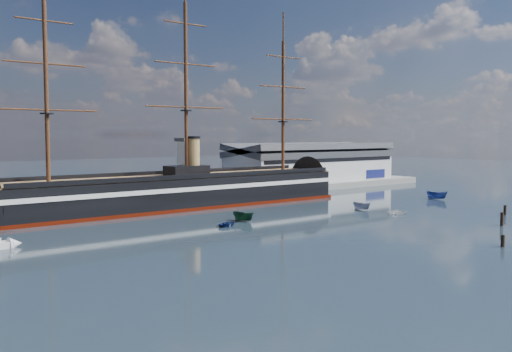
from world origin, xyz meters
TOP-DOWN VIEW (x-y plane):
  - ground at (0.00, 40.00)m, footprint 600.00×600.00m
  - quay at (10.00, 76.00)m, footprint 180.00×18.00m
  - warehouse at (58.00, 80.00)m, footprint 63.00×21.00m
  - quay_tower at (3.00, 73.00)m, footprint 5.00×5.00m
  - warship at (-9.12, 60.00)m, footprint 112.93×16.79m
  - motorboat_a at (-9.11, 32.49)m, footprint 6.59×3.47m
  - motorboat_b at (-15.38, 29.48)m, footprint 1.96×3.06m
  - motorboat_c at (23.46, 28.50)m, footprint 5.96×2.19m
  - motorboat_e at (24.48, 18.99)m, footprint 2.51×2.63m
  - motorboat_f at (56.88, 30.01)m, footprint 7.38×3.54m
  - piling_near_mid at (6.26, -14.94)m, footprint 0.64×0.64m
  - piling_near_right at (26.32, -4.41)m, footprint 0.64×0.64m
  - piling_far_right at (41.97, 2.96)m, footprint 0.64×0.64m

SIDE VIEW (x-z plane):
  - ground at x=0.00m, z-range 0.00..0.00m
  - quay at x=10.00m, z-range -1.00..1.00m
  - motorboat_a at x=-9.11m, z-range -1.25..1.25m
  - motorboat_b at x=-15.38m, z-range -0.66..0.66m
  - motorboat_c at x=23.46m, z-range -1.19..1.19m
  - motorboat_e at x=24.48m, z-range -0.61..0.61m
  - motorboat_f at x=56.88m, z-range -1.42..1.42m
  - piling_near_mid at x=6.26m, z-range -1.31..1.31m
  - piling_near_right at x=26.32m, z-range -1.70..1.70m
  - piling_far_right at x=41.97m, z-range -1.44..1.44m
  - warship at x=-9.12m, z-range -22.93..31.01m
  - warehouse at x=58.00m, z-range 2.18..13.78m
  - quay_tower at x=3.00m, z-range 2.25..17.25m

